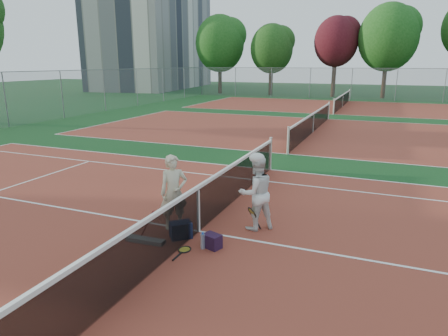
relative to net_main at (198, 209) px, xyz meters
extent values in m
plane|color=#0F3916|center=(0.00, 0.00, -0.51)|extent=(130.00, 130.00, 0.00)
cube|color=maroon|center=(0.00, 0.00, -0.51)|extent=(23.77, 10.97, 0.01)
cube|color=maroon|center=(0.00, 13.50, -0.51)|extent=(23.77, 10.97, 0.01)
cube|color=maroon|center=(0.00, 27.00, -0.51)|extent=(23.77, 10.97, 0.01)
cube|color=beige|center=(-28.00, 44.00, 6.99)|extent=(12.96, 23.18, 15.00)
imported|color=beige|center=(-0.57, -0.01, 0.30)|extent=(0.70, 0.68, 1.62)
imported|color=white|center=(1.06, 0.62, 0.29)|extent=(0.99, 0.98, 1.61)
cube|color=black|center=(-0.20, -0.41, -0.34)|extent=(0.51, 0.50, 0.34)
cube|color=black|center=(0.58, -0.60, -0.37)|extent=(0.40, 0.34, 0.28)
cube|color=#68635E|center=(-0.76, -0.88, -0.47)|extent=(0.83, 0.23, 0.09)
cylinder|color=silver|center=(0.43, -0.70, -0.36)|extent=(0.09, 0.09, 0.30)
cylinder|color=#382314|center=(-15.09, 37.05, 1.74)|extent=(0.44, 0.44, 4.50)
ellipsoid|color=#1A4E16|center=(-15.09, 37.05, 5.12)|extent=(5.58, 5.58, 6.42)
cylinder|color=#382314|center=(-8.94, 37.04, 1.48)|extent=(0.44, 0.44, 3.99)
ellipsoid|color=#1A4614|center=(-8.94, 37.04, 4.48)|extent=(4.63, 4.63, 5.33)
cylinder|color=#382314|center=(-2.11, 37.01, 1.73)|extent=(0.44, 0.44, 4.49)
ellipsoid|color=#420E16|center=(-2.11, 37.01, 5.10)|extent=(4.46, 4.46, 5.13)
cylinder|color=#382314|center=(2.84, 37.08, 1.85)|extent=(0.44, 0.44, 4.72)
ellipsoid|color=#184E16|center=(2.84, 37.08, 5.40)|extent=(5.72, 5.72, 6.57)
camera|label=1|loc=(3.47, -7.06, 2.95)|focal=32.00mm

